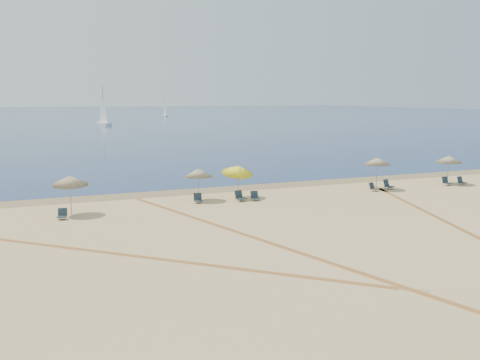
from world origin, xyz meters
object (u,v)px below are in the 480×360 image
at_px(umbrella_3, 237,170).
at_px(sailboat_2, 165,111).
at_px(chair_2, 62,214).
at_px(chair_6, 373,187).
at_px(umbrella_5, 449,159).
at_px(umbrella_4, 377,161).
at_px(sailboat_1, 103,113).
at_px(chair_5, 255,196).
at_px(chair_3, 198,199).
at_px(chair_4, 240,196).
at_px(umbrella_1, 70,180).
at_px(umbrella_2, 198,173).
at_px(chair_8, 446,182).
at_px(chair_7, 388,185).
at_px(chair_9, 461,181).

bearing_deg(umbrella_3, sailboat_2, 77.77).
bearing_deg(chair_2, chair_6, 14.98).
xyz_separation_m(umbrella_5, sailboat_2, (16.90, 163.52, -0.08)).
bearing_deg(chair_6, umbrella_4, 17.69).
relative_size(chair_6, sailboat_1, 0.08).
xyz_separation_m(chair_5, chair_6, (9.87, -0.01, -0.00)).
relative_size(umbrella_4, chair_3, 3.55).
bearing_deg(chair_4, sailboat_1, 71.00).
bearing_deg(umbrella_4, umbrella_1, -178.67).
relative_size(chair_2, chair_5, 1.08).
relative_size(umbrella_2, sailboat_2, 0.35).
distance_m(umbrella_5, chair_8, 1.90).
distance_m(chair_3, sailboat_1, 107.21).
height_order(umbrella_5, sailboat_1, sailboat_1).
relative_size(umbrella_3, sailboat_1, 0.26).
height_order(umbrella_2, chair_6, umbrella_2).
distance_m(umbrella_1, chair_7, 23.72).
bearing_deg(umbrella_2, chair_8, -4.05).
distance_m(chair_8, sailboat_1, 108.39).
xyz_separation_m(umbrella_5, chair_7, (-6.09, -0.13, -1.73)).
xyz_separation_m(chair_7, chair_8, (5.53, -0.33, -0.03)).
bearing_deg(umbrella_4, chair_3, 179.58).
height_order(chair_4, chair_6, chair_4).
bearing_deg(sailboat_2, chair_2, -106.33).
height_order(umbrella_3, sailboat_2, sailboat_2).
height_order(umbrella_3, chair_2, umbrella_3).
height_order(umbrella_1, umbrella_4, umbrella_4).
bearing_deg(chair_5, chair_8, 4.01).
xyz_separation_m(umbrella_3, chair_9, (19.15, -1.57, -1.75)).
distance_m(umbrella_4, chair_3, 14.63).
height_order(chair_5, chair_6, chair_5).
height_order(chair_6, sailboat_2, sailboat_2).
bearing_deg(umbrella_4, chair_5, -176.96).
xyz_separation_m(chair_5, chair_9, (18.35, -0.30, 0.01)).
height_order(umbrella_1, chair_6, umbrella_1).
relative_size(umbrella_1, chair_8, 3.68).
height_order(umbrella_3, chair_3, umbrella_3).
distance_m(umbrella_3, chair_9, 19.29).
bearing_deg(umbrella_1, chair_3, 4.40).
bearing_deg(umbrella_5, chair_5, -178.64).
height_order(chair_4, sailboat_2, sailboat_2).
bearing_deg(chair_7, chair_2, 160.84).
height_order(chair_3, chair_7, chair_7).
height_order(umbrella_5, chair_9, umbrella_5).
height_order(chair_2, sailboat_1, sailboat_1).
bearing_deg(chair_4, chair_6, -17.40).
xyz_separation_m(chair_7, sailboat_1, (-7.39, 107.25, 2.72)).
bearing_deg(chair_9, chair_5, 170.52).
bearing_deg(sailboat_1, umbrella_5, -96.45).
distance_m(umbrella_2, sailboat_1, 106.41).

